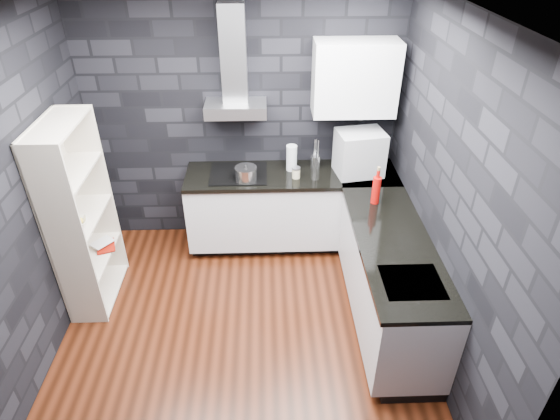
{
  "coord_description": "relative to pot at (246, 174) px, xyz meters",
  "views": [
    {
      "loc": [
        0.23,
        -2.97,
        3.23
      ],
      "look_at": [
        0.35,
        0.45,
        1.0
      ],
      "focal_mm": 30.0,
      "sensor_mm": 36.0,
      "label": 1
    }
  ],
  "objects": [
    {
      "name": "ground",
      "position": [
        -0.03,
        -1.15,
        -0.97
      ],
      "size": [
        3.2,
        3.2,
        0.0
      ],
      "primitive_type": "plane",
      "color": "#421A0C"
    },
    {
      "name": "ceiling",
      "position": [
        -0.03,
        -1.15,
        1.73
      ],
      "size": [
        3.2,
        3.2,
        0.0
      ],
      "primitive_type": "plane",
      "rotation": [
        3.14,
        0.0,
        0.0
      ],
      "color": "white"
    },
    {
      "name": "wall_back",
      "position": [
        -0.03,
        0.47,
        0.38
      ],
      "size": [
        3.2,
        0.05,
        2.7
      ],
      "primitive_type": "cube",
      "color": "black",
      "rests_on": "ground"
    },
    {
      "name": "wall_front",
      "position": [
        -0.03,
        -2.78,
        0.38
      ],
      "size": [
        3.2,
        0.05,
        2.7
      ],
      "primitive_type": "cube",
      "color": "black",
      "rests_on": "ground"
    },
    {
      "name": "wall_left",
      "position": [
        -1.66,
        -1.15,
        0.38
      ],
      "size": [
        0.05,
        3.2,
        2.7
      ],
      "primitive_type": "cube",
      "color": "black",
      "rests_on": "ground"
    },
    {
      "name": "wall_right",
      "position": [
        1.59,
        -1.15,
        0.38
      ],
      "size": [
        0.05,
        3.2,
        2.7
      ],
      "primitive_type": "cube",
      "color": "black",
      "rests_on": "ground"
    },
    {
      "name": "toekick_back",
      "position": [
        0.47,
        0.19,
        -0.92
      ],
      "size": [
        2.18,
        0.5,
        0.1
      ],
      "primitive_type": "cube",
      "color": "black",
      "rests_on": "ground"
    },
    {
      "name": "toekick_right",
      "position": [
        1.31,
        -1.05,
        -0.92
      ],
      "size": [
        0.5,
        1.78,
        0.1
      ],
      "primitive_type": "cube",
      "color": "black",
      "rests_on": "ground"
    },
    {
      "name": "counter_back_cab",
      "position": [
        0.47,
        0.15,
        -0.49
      ],
      "size": [
        2.2,
        0.6,
        0.76
      ],
      "primitive_type": "cube",
      "color": "silver",
      "rests_on": "ground"
    },
    {
      "name": "counter_right_cab",
      "position": [
        1.27,
        -1.05,
        -0.49
      ],
      "size": [
        0.6,
        1.8,
        0.76
      ],
      "primitive_type": "cube",
      "color": "silver",
      "rests_on": "ground"
    },
    {
      "name": "counter_back_top",
      "position": [
        0.47,
        0.14,
        -0.09
      ],
      "size": [
        2.2,
        0.62,
        0.04
      ],
      "primitive_type": "cube",
      "color": "black",
      "rests_on": "counter_back_cab"
    },
    {
      "name": "counter_right_top",
      "position": [
        1.26,
        -1.05,
        -0.09
      ],
      "size": [
        0.62,
        1.8,
        0.04
      ],
      "primitive_type": "cube",
      "color": "black",
      "rests_on": "counter_right_cab"
    },
    {
      "name": "counter_corner_top",
      "position": [
        1.27,
        0.15,
        -0.09
      ],
      "size": [
        0.62,
        0.62,
        0.04
      ],
      "primitive_type": "cube",
      "color": "black",
      "rests_on": "counter_right_cab"
    },
    {
      "name": "hood_body",
      "position": [
        -0.08,
        0.28,
        0.59
      ],
      "size": [
        0.6,
        0.34,
        0.12
      ],
      "primitive_type": "cube",
      "color": "#AEAFB3",
      "rests_on": "wall_back"
    },
    {
      "name": "hood_chimney",
      "position": [
        -0.08,
        0.35,
        1.1
      ],
      "size": [
        0.24,
        0.2,
        0.9
      ],
      "primitive_type": "cube",
      "color": "#AEAFB3",
      "rests_on": "hood_body"
    },
    {
      "name": "upper_cabinet",
      "position": [
        1.07,
        0.27,
        0.88
      ],
      "size": [
        0.8,
        0.35,
        0.7
      ],
      "primitive_type": "cube",
      "color": "white",
      "rests_on": "wall_back"
    },
    {
      "name": "cooktop",
      "position": [
        -0.08,
        0.15,
        -0.07
      ],
      "size": [
        0.58,
        0.5,
        0.01
      ],
      "primitive_type": "cube",
      "color": "black",
      "rests_on": "counter_back_top"
    },
    {
      "name": "sink_rim",
      "position": [
        1.27,
        -1.55,
        -0.08
      ],
      "size": [
        0.44,
        0.4,
        0.01
      ],
      "primitive_type": "cube",
      "color": "#AEAFB3",
      "rests_on": "counter_right_top"
    },
    {
      "name": "pot",
      "position": [
        0.0,
        0.0,
        0.0
      ],
      "size": [
        0.26,
        0.26,
        0.13
      ],
      "primitive_type": "cylinder",
      "rotation": [
        0.0,
        0.0,
        0.27
      ],
      "color": "silver",
      "rests_on": "cooktop"
    },
    {
      "name": "glass_vase",
      "position": [
        0.47,
        0.23,
        0.06
      ],
      "size": [
        0.13,
        0.13,
        0.27
      ],
      "primitive_type": "cylinder",
      "rotation": [
        0.0,
        0.0,
        0.21
      ],
      "color": "white",
      "rests_on": "counter_back_top"
    },
    {
      "name": "storage_jar",
      "position": [
        0.51,
        0.05,
        -0.02
      ],
      "size": [
        0.1,
        0.1,
        0.1
      ],
      "primitive_type": "cylinder",
      "rotation": [
        0.0,
        0.0,
        0.21
      ],
      "color": "beige",
      "rests_on": "counter_back_top"
    },
    {
      "name": "utensil_crock",
      "position": [
        0.72,
        0.27,
        -0.01
      ],
      "size": [
        0.13,
        0.13,
        0.13
      ],
      "primitive_type": "cylinder",
      "rotation": [
        0.0,
        0.0,
        -0.34
      ],
      "color": "silver",
      "rests_on": "counter_back_top"
    },
    {
      "name": "appliance_garage",
      "position": [
        1.15,
        0.14,
        0.15
      ],
      "size": [
        0.51,
        0.43,
        0.46
      ],
      "primitive_type": "cube",
      "rotation": [
        0.0,
        0.0,
        0.16
      ],
      "color": "#B5B8BC",
      "rests_on": "counter_back_top"
    },
    {
      "name": "red_bottle",
      "position": [
        1.21,
        -0.45,
        0.06
      ],
      "size": [
        0.09,
        0.09,
        0.26
      ],
      "primitive_type": "cylinder",
      "rotation": [
        0.0,
        0.0,
        0.23
      ],
      "color": "#B50C08",
      "rests_on": "counter_right_top"
    },
    {
      "name": "bookshelf",
      "position": [
        -1.45,
        -0.61,
        -0.07
      ],
      "size": [
        0.41,
        0.83,
        1.8
      ],
      "primitive_type": "cube",
      "rotation": [
        0.0,
        0.0,
        -0.09
      ],
      "color": "beige",
      "rests_on": "ground"
    },
    {
      "name": "fruit_bowl",
      "position": [
        -1.45,
        -0.74,
        -0.04
      ],
      "size": [
        0.24,
        0.24,
        0.05
      ],
      "primitive_type": "imported",
      "rotation": [
        0.0,
        0.0,
        0.29
      ],
      "color": "silver",
      "rests_on": "bookshelf"
    },
    {
      "name": "book_red",
      "position": [
        -1.44,
        -0.5,
        -0.4
      ],
      "size": [
        0.17,
        0.07,
        0.23
      ],
      "primitive_type": "imported",
      "rotation": [
        0.0,
        0.0,
        0.31
      ],
      "color": "maroon",
      "rests_on": "bookshelf"
    },
    {
      "name": "book_second",
      "position": [
        -1.45,
        -0.42,
        -0.38
      ],
      "size": [
        0.12,
        0.1,
        0.2
      ],
      "primitive_type": "imported",
      "rotation": [
        0.0,
        0.0,
        -0.67
      ],
      "color": "#B2B2B2",
      "rests_on": "bookshelf"
    }
  ]
}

